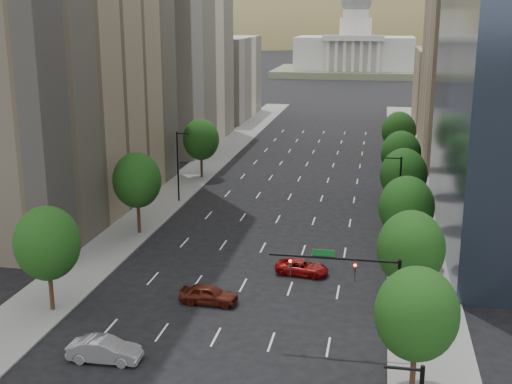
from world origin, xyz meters
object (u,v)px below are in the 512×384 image
Objects in this scene: capitol at (355,53)px; car_silver at (105,350)px; car_maroon at (209,294)px; car_red_far at (302,267)px; traffic_signal at (362,282)px.

capitol is 11.84× the size of car_silver.
car_maroon is at bearing -90.53° from capitol.
car_silver reaches higher than car_red_far.
traffic_signal is at bearing -150.70° from car_red_far.
traffic_signal reaches higher than car_silver.
car_silver is at bearing 154.41° from car_red_far.
car_maroon is at bearing 155.53° from traffic_signal.
capitol reaches higher than traffic_signal.
traffic_signal is 15.35m from car_red_far.
traffic_signal is 1.88× the size of car_maroon.
capitol is 224.78m from car_silver.
capitol is 12.37× the size of car_red_far.
car_silver reaches higher than car_maroon.
traffic_signal is 14.42m from car_maroon.
car_maroon is (-1.98, -214.02, -7.75)m from capitol.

